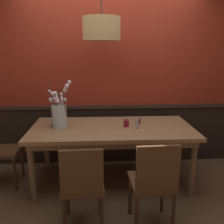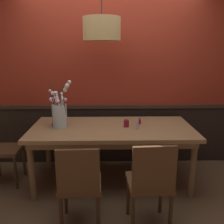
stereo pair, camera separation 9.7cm
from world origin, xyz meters
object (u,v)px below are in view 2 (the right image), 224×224
Objects in this scene: vase_with_blossoms at (60,113)px; condiment_bottle at (137,124)px; chair_near_side_right at (151,181)px; pendant_lamp at (102,29)px; chair_near_side_left at (80,183)px; dining_table at (112,133)px; candle_holder_nearer_center at (126,123)px; chair_far_side_right at (131,124)px; candle_holder_nearer_edge at (139,121)px.

condiment_bottle is at bearing -5.99° from vase_with_blossoms.
pendant_lamp is (-0.46, 1.00, 1.43)m from chair_near_side_right.
chair_near_side_left is 1.06m from vase_with_blossoms.
chair_near_side_left is (-0.32, -0.88, -0.19)m from dining_table.
dining_table is 2.22× the size of chair_near_side_right.
candle_holder_nearer_center is (-0.16, 0.91, 0.29)m from chair_near_side_right.
chair_far_side_right is at bearing 60.04° from pendant_lamp.
condiment_bottle is at bearing -91.37° from chair_far_side_right.
chair_near_side_right reaches higher than chair_near_side_left.
candle_holder_nearer_edge is 1.25m from pendant_lamp.
chair_near_side_left is 0.85× the size of pendant_lamp.
dining_table is 22.72× the size of candle_holder_nearer_center.
chair_near_side_right is at bearing -79.88° from candle_holder_nearer_center.
condiment_bottle is (0.13, -0.08, 0.01)m from candle_holder_nearer_center.
chair_far_side_right is 0.93m from candle_holder_nearer_center.
candle_holder_nearer_edge is (0.17, 0.12, -0.01)m from candle_holder_nearer_center.
dining_table is at bearing -37.27° from pendant_lamp.
vase_with_blossoms is 1.14m from pendant_lamp.
chair_far_side_right is (0.33, 0.88, -0.15)m from dining_table.
chair_near_side_left is at bearing -110.56° from chair_far_side_right.
vase_with_blossoms is at bearing -174.41° from candle_holder_nearer_edge.
candle_holder_nearer_center is 0.21m from candle_holder_nearer_edge.
chair_near_side_left is 1.76m from pendant_lamp.
vase_with_blossoms is 0.58× the size of pendant_lamp.
chair_far_side_right is at bearing 91.52° from candle_holder_nearer_edge.
dining_table is at bearing -1.58° from vase_with_blossoms.
pendant_lamp reaches higher than chair_near_side_left.
chair_far_side_right is 1.00m from condiment_bottle.
chair_near_side_left reaches higher than dining_table.
chair_far_side_right reaches higher than dining_table.
candle_holder_nearer_center is at bearing 59.95° from chair_near_side_left.
dining_table is 0.95m from chair_far_side_right.
chair_near_side_left is 6.91× the size of condiment_bottle.
vase_with_blossoms is (-1.00, 0.93, 0.42)m from chair_near_side_right.
candle_holder_nearer_center reaches higher than dining_table.
chair_near_side_left reaches higher than candle_holder_nearer_center.
chair_near_side_right is 0.88m from condiment_bottle.
candle_holder_nearer_edge is (0.02, -0.76, 0.27)m from chair_far_side_right.
chair_near_side_right is 1.54× the size of vase_with_blossoms.
chair_near_side_left is 9.81× the size of candle_holder_nearer_center.
candle_holder_nearer_center reaches higher than candle_holder_nearer_edge.
chair_near_side_left is at bearing -110.31° from dining_table.
chair_near_side_right is at bearing -87.65° from condiment_bottle.
pendant_lamp is at bearing 7.70° from vase_with_blossoms.
dining_table is 28.96× the size of candle_holder_nearer_edge.
candle_holder_nearer_edge is at bearing -88.48° from chair_far_side_right.
vase_with_blossoms is at bearing -172.30° from pendant_lamp.
condiment_bottle reaches higher than candle_holder_nearer_edge.
chair_near_side_left is (-0.67, 0.03, -0.03)m from chair_near_side_right.
dining_table is at bearing -161.65° from candle_holder_nearer_edge.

